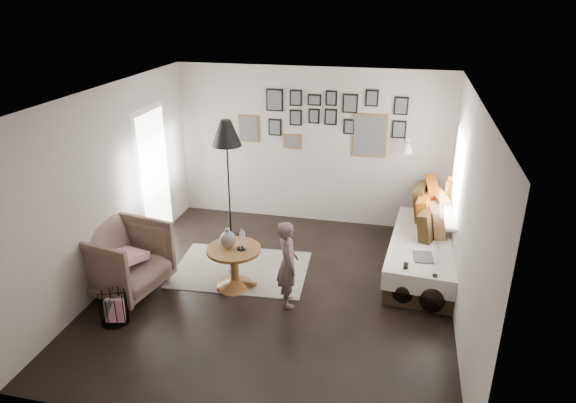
% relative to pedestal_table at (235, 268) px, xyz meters
% --- Properties ---
extents(ground, '(4.80, 4.80, 0.00)m').
position_rel_pedestal_table_xyz_m(ground, '(0.58, -0.04, -0.26)').
color(ground, black).
rests_on(ground, ground).
extents(wall_back, '(4.50, 0.00, 4.50)m').
position_rel_pedestal_table_xyz_m(wall_back, '(0.58, 2.36, 1.04)').
color(wall_back, '#ABA096').
rests_on(wall_back, ground).
extents(wall_front, '(4.50, 0.00, 4.50)m').
position_rel_pedestal_table_xyz_m(wall_front, '(0.58, -2.44, 1.04)').
color(wall_front, '#ABA096').
rests_on(wall_front, ground).
extents(wall_left, '(0.00, 4.80, 4.80)m').
position_rel_pedestal_table_xyz_m(wall_left, '(-1.67, -0.04, 1.04)').
color(wall_left, '#ABA096').
rests_on(wall_left, ground).
extents(wall_right, '(0.00, 4.80, 4.80)m').
position_rel_pedestal_table_xyz_m(wall_right, '(2.83, -0.04, 1.04)').
color(wall_right, '#ABA096').
rests_on(wall_right, ground).
extents(ceiling, '(4.80, 4.80, 0.00)m').
position_rel_pedestal_table_xyz_m(ceiling, '(0.58, -0.04, 2.34)').
color(ceiling, white).
rests_on(ceiling, wall_back).
extents(door_left, '(0.00, 2.14, 2.14)m').
position_rel_pedestal_table_xyz_m(door_left, '(-1.66, 1.16, 0.79)').
color(door_left, white).
rests_on(door_left, wall_left).
extents(window_right, '(0.15, 1.32, 1.30)m').
position_rel_pedestal_table_xyz_m(window_right, '(2.75, 1.31, 0.67)').
color(window_right, white).
rests_on(window_right, wall_right).
extents(gallery_wall, '(2.74, 0.03, 1.08)m').
position_rel_pedestal_table_xyz_m(gallery_wall, '(0.86, 2.35, 1.48)').
color(gallery_wall, brown).
rests_on(gallery_wall, wall_back).
extents(wall_sconce, '(0.18, 0.36, 0.16)m').
position_rel_pedestal_table_xyz_m(wall_sconce, '(2.13, 2.10, 1.20)').
color(wall_sconce, white).
rests_on(wall_sconce, wall_back).
extents(rug, '(1.94, 1.42, 0.01)m').
position_rel_pedestal_table_xyz_m(rug, '(-0.05, 0.42, -0.26)').
color(rug, silver).
rests_on(rug, ground).
extents(pedestal_table, '(0.72, 0.72, 0.57)m').
position_rel_pedestal_table_xyz_m(pedestal_table, '(0.00, 0.00, 0.00)').
color(pedestal_table, brown).
rests_on(pedestal_table, ground).
extents(vase, '(0.21, 0.21, 0.51)m').
position_rel_pedestal_table_xyz_m(vase, '(-0.08, 0.02, 0.46)').
color(vase, black).
rests_on(vase, pedestal_table).
extents(candles, '(0.12, 0.12, 0.27)m').
position_rel_pedestal_table_xyz_m(candles, '(0.11, 0.00, 0.43)').
color(candles, black).
rests_on(candles, pedestal_table).
extents(daybed, '(1.11, 2.27, 1.07)m').
position_rel_pedestal_table_xyz_m(daybed, '(2.48, 1.09, 0.08)').
color(daybed, black).
rests_on(daybed, ground).
extents(magazine_on_daybed, '(0.27, 0.35, 0.02)m').
position_rel_pedestal_table_xyz_m(magazine_on_daybed, '(2.43, 0.43, 0.24)').
color(magazine_on_daybed, black).
rests_on(magazine_on_daybed, daybed).
extents(armchair, '(1.16, 1.14, 0.91)m').
position_rel_pedestal_table_xyz_m(armchair, '(-1.38, -0.40, 0.19)').
color(armchair, brown).
rests_on(armchair, ground).
extents(armchair_cushion, '(0.49, 0.50, 0.19)m').
position_rel_pedestal_table_xyz_m(armchair_cushion, '(-1.35, -0.35, 0.22)').
color(armchair_cushion, silver).
rests_on(armchair_cushion, armchair).
extents(floor_lamp, '(0.45, 0.45, 1.93)m').
position_rel_pedestal_table_xyz_m(floor_lamp, '(-0.51, 1.33, 1.41)').
color(floor_lamp, black).
rests_on(floor_lamp, ground).
extents(magazine_basket, '(0.42, 0.42, 0.40)m').
position_rel_pedestal_table_xyz_m(magazine_basket, '(-1.15, -1.11, -0.07)').
color(magazine_basket, black).
rests_on(magazine_basket, ground).
extents(demijohn_large, '(0.38, 0.38, 0.57)m').
position_rel_pedestal_table_xyz_m(demijohn_large, '(2.21, 0.09, -0.04)').
color(demijohn_large, black).
rests_on(demijohn_large, ground).
extents(demijohn_small, '(0.33, 0.33, 0.52)m').
position_rel_pedestal_table_xyz_m(demijohn_small, '(2.56, -0.03, -0.07)').
color(demijohn_small, black).
rests_on(demijohn_small, ground).
extents(child, '(0.42, 0.49, 1.14)m').
position_rel_pedestal_table_xyz_m(child, '(0.78, -0.25, 0.31)').
color(child, '#634F4E').
rests_on(child, ground).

